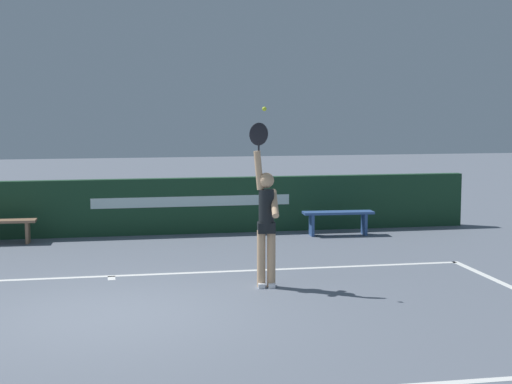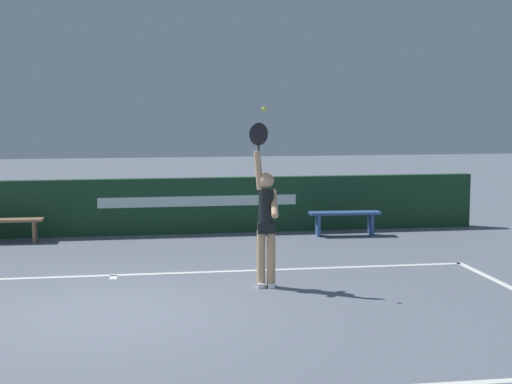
{
  "view_description": "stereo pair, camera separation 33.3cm",
  "coord_description": "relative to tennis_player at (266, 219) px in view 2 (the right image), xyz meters",
  "views": [
    {
      "loc": [
        -0.09,
        -10.47,
        2.78
      ],
      "look_at": [
        2.16,
        1.21,
        1.44
      ],
      "focal_mm": 55.97,
      "sensor_mm": 36.0,
      "label": 1
    },
    {
      "loc": [
        0.24,
        -10.53,
        2.78
      ],
      "look_at": [
        2.16,
        1.21,
        1.44
      ],
      "focal_mm": 55.97,
      "sensor_mm": 36.0,
      "label": 2
    }
  ],
  "objects": [
    {
      "name": "courtside_bench_far",
      "position": [
        -4.42,
        4.62,
        -0.68
      ],
      "size": [
        1.42,
        0.42,
        0.47
      ],
      "color": "#8C684D",
      "rests_on": "ground"
    },
    {
      "name": "courtside_bench_near",
      "position": [
        2.44,
        4.34,
        -0.66
      ],
      "size": [
        1.51,
        0.45,
        0.5
      ],
      "color": "#32538E",
      "rests_on": "ground"
    },
    {
      "name": "ground_plane",
      "position": [
        -2.29,
        -1.12,
        -1.04
      ],
      "size": [
        60.0,
        60.0,
        0.0
      ],
      "primitive_type": "plane",
      "color": "slate"
    },
    {
      "name": "tennis_ball",
      "position": [
        -0.05,
        -0.12,
        1.65
      ],
      "size": [
        0.06,
        0.06,
        0.06
      ],
      "color": "#CDE72C"
    },
    {
      "name": "tennis_player",
      "position": [
        0.0,
        0.0,
        0.0
      ],
      "size": [
        0.46,
        0.48,
        2.49
      ],
      "color": "tan",
      "rests_on": "ground"
    },
    {
      "name": "court_lines",
      "position": [
        -2.29,
        -1.59,
        -1.03
      ],
      "size": [
        11.97,
        5.74,
        0.0
      ],
      "color": "white",
      "rests_on": "ground"
    },
    {
      "name": "back_wall",
      "position": [
        -2.29,
        5.18,
        -0.44
      ],
      "size": [
        15.67,
        0.23,
        1.18
      ],
      "color": "#1A3E26",
      "rests_on": "ground"
    }
  ]
}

